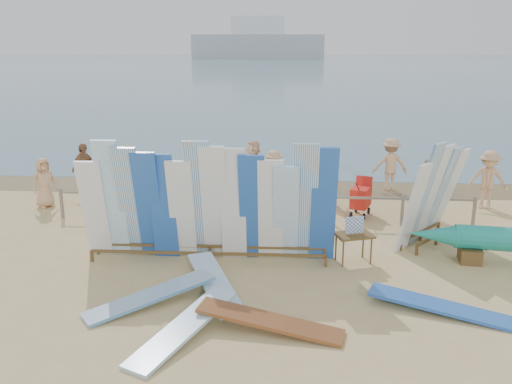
# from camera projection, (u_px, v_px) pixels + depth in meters

# --- Properties ---
(ground) EXTENTS (160.00, 160.00, 0.00)m
(ground) POSITION_uv_depth(u_px,v_px,m) (255.00, 262.00, 12.94)
(ground) COLOR tan
(ground) RESTS_ON ground
(ocean) EXTENTS (320.00, 240.00, 0.02)m
(ocean) POSITION_uv_depth(u_px,v_px,m) (292.00, 64.00, 136.07)
(ocean) COLOR slate
(ocean) RESTS_ON ground
(wet_sand_strip) EXTENTS (40.00, 2.60, 0.01)m
(wet_sand_strip) POSITION_uv_depth(u_px,v_px,m) (269.00, 186.00, 19.87)
(wet_sand_strip) COLOR brown
(wet_sand_strip) RESTS_ON ground
(distant_ship) EXTENTS (45.00, 8.00, 14.00)m
(distant_ship) POSITION_uv_depth(u_px,v_px,m) (258.00, 43.00, 185.49)
(distant_ship) COLOR #999EA3
(distant_ship) RESTS_ON ocean
(fence) EXTENTS (12.08, 0.08, 0.90)m
(fence) POSITION_uv_depth(u_px,v_px,m) (262.00, 202.00, 15.66)
(fence) COLOR gray
(fence) RESTS_ON ground
(main_surfboard_rack) EXTENTS (6.03, 0.87, 2.99)m
(main_surfboard_rack) POSITION_uv_depth(u_px,v_px,m) (208.00, 207.00, 12.71)
(main_surfboard_rack) COLOR brown
(main_surfboard_rack) RESTS_ON ground
(side_surfboard_rack) EXTENTS (2.08, 2.26, 2.76)m
(side_surfboard_rack) POSITION_uv_depth(u_px,v_px,m) (432.00, 197.00, 13.88)
(side_surfboard_rack) COLOR brown
(side_surfboard_rack) RESTS_ON ground
(vendor_table) EXTENTS (1.00, 0.84, 1.14)m
(vendor_table) POSITION_uv_depth(u_px,v_px,m) (353.00, 247.00, 12.85)
(vendor_table) COLOR brown
(vendor_table) RESTS_ON ground
(flat_board_a) EXTENTS (1.60, 2.69, 0.32)m
(flat_board_a) POSITION_uv_depth(u_px,v_px,m) (215.00, 289.00, 11.52)
(flat_board_a) COLOR #94C3ED
(flat_board_a) RESTS_ON ground
(flat_board_c) EXTENTS (2.75, 1.10, 0.36)m
(flat_board_c) POSITION_uv_depth(u_px,v_px,m) (270.00, 330.00, 9.87)
(flat_board_c) COLOR brown
(flat_board_c) RESTS_ON ground
(flat_board_b) EXTENTS (1.67, 2.67, 0.34)m
(flat_board_b) POSITION_uv_depth(u_px,v_px,m) (184.00, 336.00, 9.67)
(flat_board_b) COLOR #94C3ED
(flat_board_b) RESTS_ON ground
(flat_board_e) EXTENTS (2.46, 2.10, 0.36)m
(flat_board_e) POSITION_uv_depth(u_px,v_px,m) (151.00, 304.00, 10.86)
(flat_board_e) COLOR white
(flat_board_e) RESTS_ON ground
(flat_board_d) EXTENTS (2.72, 1.50, 0.25)m
(flat_board_d) POSITION_uv_depth(u_px,v_px,m) (438.00, 312.00, 10.55)
(flat_board_d) COLOR blue
(flat_board_d) RESTS_ON ground
(beach_chair_left) EXTENTS (0.61, 0.63, 0.85)m
(beach_chair_left) POSITION_uv_depth(u_px,v_px,m) (295.00, 207.00, 16.51)
(beach_chair_left) COLOR red
(beach_chair_left) RESTS_ON ground
(beach_chair_right) EXTENTS (0.60, 0.62, 0.94)m
(beach_chair_right) POSITION_uv_depth(u_px,v_px,m) (307.00, 204.00, 16.67)
(beach_chair_right) COLOR red
(beach_chair_right) RESTS_ON ground
(stroller) EXTENTS (0.84, 1.00, 1.17)m
(stroller) POSITION_uv_depth(u_px,v_px,m) (361.00, 201.00, 16.30)
(stroller) COLOR red
(stroller) RESTS_ON ground
(beachgoer_8) EXTENTS (0.99, 0.84, 1.86)m
(beachgoer_8) POSITION_uv_depth(u_px,v_px,m) (430.00, 189.00, 15.90)
(beachgoer_8) COLOR beige
(beachgoer_8) RESTS_ON ground
(beachgoer_1) EXTENTS (0.74, 0.53, 1.84)m
(beachgoer_1) POSITION_uv_depth(u_px,v_px,m) (203.00, 175.00, 17.65)
(beachgoer_1) COLOR #8C6042
(beachgoer_1) RESTS_ON ground
(beachgoer_9) EXTENTS (1.23, 0.55, 1.87)m
(beachgoer_9) POSITION_uv_depth(u_px,v_px,m) (390.00, 164.00, 19.08)
(beachgoer_9) COLOR tan
(beachgoer_9) RESTS_ON ground
(beachgoer_0) EXTENTS (0.79, 0.83, 1.59)m
(beachgoer_0) POSITION_uv_depth(u_px,v_px,m) (44.00, 183.00, 17.13)
(beachgoer_0) COLOR tan
(beachgoer_0) RESTS_ON ground
(beachgoer_extra_1) EXTENTS (0.82, 1.12, 1.76)m
(beachgoer_extra_1) POSITION_uv_depth(u_px,v_px,m) (84.00, 169.00, 18.69)
(beachgoer_extra_1) COLOR #8C6042
(beachgoer_extra_1) RESTS_ON ground
(beachgoer_2) EXTENTS (0.73, 1.02, 1.89)m
(beachgoer_2) POSITION_uv_depth(u_px,v_px,m) (135.00, 184.00, 16.42)
(beachgoer_2) COLOR beige
(beachgoer_2) RESTS_ON ground
(beachgoer_11) EXTENTS (1.34, 1.41, 1.59)m
(beachgoer_11) POSITION_uv_depth(u_px,v_px,m) (130.00, 167.00, 19.34)
(beachgoer_11) COLOR beige
(beachgoer_11) RESTS_ON ground
(beachgoer_extra_0) EXTENTS (1.29, 0.79, 1.86)m
(beachgoer_extra_0) POSITION_uv_depth(u_px,v_px,m) (488.00, 180.00, 16.94)
(beachgoer_extra_0) COLOR tan
(beachgoer_extra_0) RESTS_ON ground
(beachgoer_4) EXTENTS (1.01, 0.79, 1.58)m
(beachgoer_4) POSITION_uv_depth(u_px,v_px,m) (263.00, 186.00, 16.81)
(beachgoer_4) COLOR #8C6042
(beachgoer_4) RESTS_ON ground
(beachgoer_3) EXTENTS (1.16, 0.89, 1.67)m
(beachgoer_3) POSITION_uv_depth(u_px,v_px,m) (273.00, 175.00, 17.99)
(beachgoer_3) COLOR tan
(beachgoer_3) RESTS_ON ground
(beachgoer_5) EXTENTS (0.96, 1.71, 1.75)m
(beachgoer_5) POSITION_uv_depth(u_px,v_px,m) (253.00, 165.00, 19.32)
(beachgoer_5) COLOR beige
(beachgoer_5) RESTS_ON ground
(beachgoer_6) EXTENTS (0.77, 0.38, 1.54)m
(beachgoer_6) POSITION_uv_depth(u_px,v_px,m) (328.00, 181.00, 17.39)
(beachgoer_6) COLOR tan
(beachgoer_6) RESTS_ON ground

